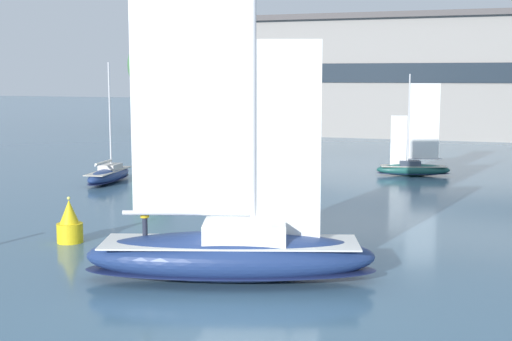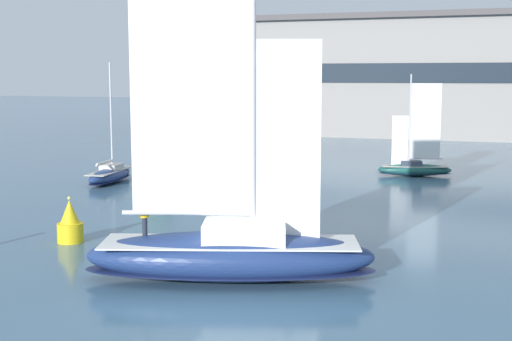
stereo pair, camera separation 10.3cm
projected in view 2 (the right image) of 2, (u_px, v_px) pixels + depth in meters
The scene contains 7 objects.
ground_plane at pixel (230, 280), 27.45m from camera, with size 400.00×400.00×0.00m, color #42667F.
waterfront_building at pixel (393, 76), 94.99m from camera, with size 45.96×18.29×15.42m.
tree_shore_center at pixel (152, 66), 99.02m from camera, with size 6.33×6.33×13.03m.
sailboat_main at pixel (231, 250), 27.29m from camera, with size 11.65×6.46×15.42m.
sailboat_moored_near_marina at pixel (414, 167), 55.66m from camera, with size 5.97×3.03×7.93m.
sailboat_moored_far_slip at pixel (110, 174), 52.35m from camera, with size 2.60×6.54×8.77m.
channel_buoy at pixel (70, 224), 33.58m from camera, with size 1.22×1.22×2.20m.
Camera 2 is at (9.80, -24.80, 7.85)m, focal length 50.00 mm.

